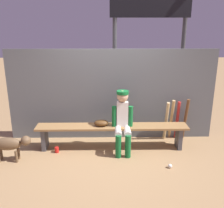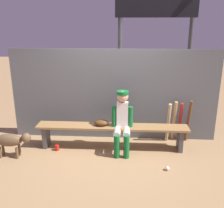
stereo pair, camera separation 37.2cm
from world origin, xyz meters
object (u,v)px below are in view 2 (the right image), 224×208
at_px(bat_wood_natural, 168,123).
at_px(bat_wood_tan, 174,121).
at_px(baseball_glove, 101,123).
at_px(scoreboard, 159,18).
at_px(dugout_bench, 112,130).
at_px(bat_aluminum_red, 180,122).
at_px(player_seated, 122,120).
at_px(cup_on_bench, 119,123).
at_px(cup_on_ground, 57,148).
at_px(dog, 12,140).
at_px(baseball, 167,168).
at_px(bat_wood_dark, 188,121).

relative_size(bat_wood_natural, bat_wood_tan, 0.97).
distance_m(baseball_glove, scoreboard, 2.82).
distance_m(dugout_bench, baseball_glove, 0.26).
height_order(baseball_glove, bat_aluminum_red, bat_aluminum_red).
distance_m(player_seated, bat_aluminum_red, 1.35).
height_order(bat_aluminum_red, cup_on_bench, bat_aluminum_red).
bearing_deg(bat_wood_natural, baseball_glove, -165.69).
bearing_deg(bat_aluminum_red, cup_on_ground, -166.40).
bearing_deg(dog, baseball, -6.01).
relative_size(baseball_glove, dog, 0.33).
bearing_deg(baseball_glove, scoreboard, 53.15).
height_order(dugout_bench, baseball_glove, baseball_glove).
bearing_deg(bat_wood_dark, bat_wood_tan, 171.98).
bearing_deg(cup_on_ground, bat_wood_natural, 13.14).
relative_size(bat_aluminum_red, bat_wood_dark, 0.93).
xyz_separation_m(cup_on_bench, scoreboard, (0.84, 1.57, 2.00)).
height_order(player_seated, dog, player_seated).
height_order(player_seated, cup_on_ground, player_seated).
bearing_deg(cup_on_ground, scoreboard, 40.49).
relative_size(player_seated, cup_on_ground, 10.89).
height_order(cup_on_ground, cup_on_bench, cup_on_bench).
xyz_separation_m(dugout_bench, baseball_glove, (-0.21, 0.00, 0.16)).
bearing_deg(bat_wood_tan, baseball, -103.23).
xyz_separation_m(scoreboard, dog, (-2.83, -2.07, -2.21)).
xyz_separation_m(bat_aluminum_red, bat_wood_dark, (0.16, -0.03, 0.03)).
xyz_separation_m(baseball_glove, cup_on_ground, (-0.87, -0.17, -0.49)).
height_order(player_seated, scoreboard, scoreboard).
bearing_deg(player_seated, bat_aluminum_red, 24.17).
distance_m(bat_wood_natural, bat_aluminum_red, 0.27).
height_order(player_seated, baseball, player_seated).
bearing_deg(cup_on_bench, bat_wood_natural, 17.81).
distance_m(bat_wood_dark, cup_on_ground, 2.75).
height_order(bat_wood_tan, bat_wood_dark, bat_wood_dark).
xyz_separation_m(baseball_glove, scoreboard, (1.19, 1.59, 2.00)).
height_order(dugout_bench, scoreboard, scoreboard).
bearing_deg(baseball, scoreboard, 90.51).
bearing_deg(bat_wood_natural, bat_wood_tan, 34.14).
bearing_deg(player_seated, baseball, -39.69).
bearing_deg(bat_wood_dark, baseball, -116.11).
bearing_deg(bat_wood_dark, cup_on_bench, -165.38).
bearing_deg(bat_wood_natural, bat_aluminum_red, 17.45).
distance_m(player_seated, dog, 2.10).
relative_size(dugout_bench, baseball, 40.49).
xyz_separation_m(bat_wood_tan, dog, (-3.13, -0.92, -0.12)).
bearing_deg(scoreboard, baseball_glove, -126.85).
height_order(bat_aluminum_red, cup_on_ground, bat_aluminum_red).
bearing_deg(dog, bat_wood_natural, 15.40).
distance_m(baseball_glove, bat_wood_dark, 1.83).
relative_size(bat_wood_natural, cup_on_ground, 8.03).
height_order(bat_aluminum_red, baseball, bat_aluminum_red).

